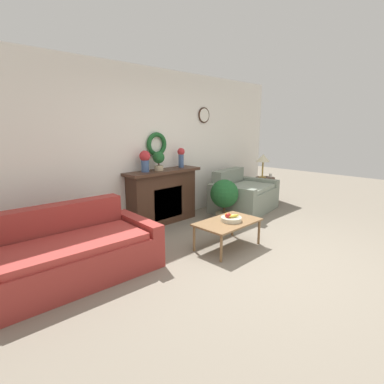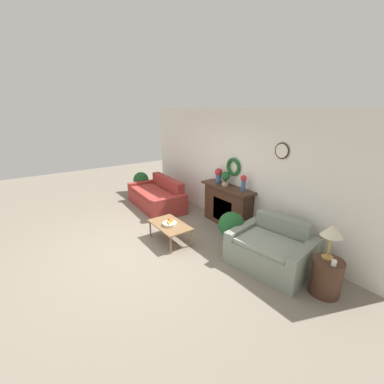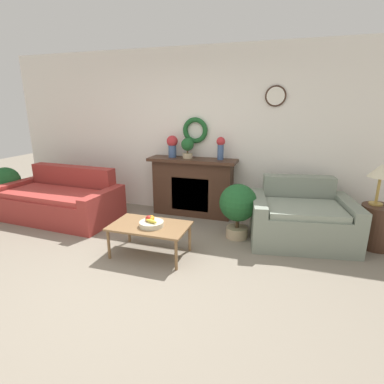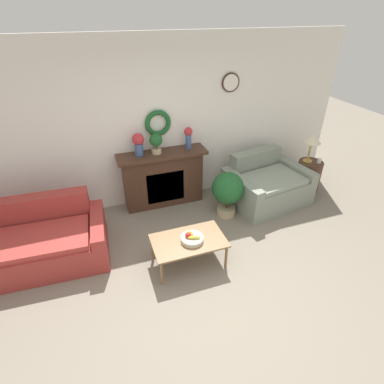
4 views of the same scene
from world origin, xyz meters
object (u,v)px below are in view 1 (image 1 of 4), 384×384
Objects in this scene: fireplace at (163,196)px; potted_plant_on_mantel at (159,159)px; coffee_table at (228,224)px; potted_plant_floor_by_loveseat at (224,196)px; fruit_bowl at (231,218)px; vase_on_mantel_left at (145,160)px; mug at (271,175)px; vase_on_mantel_right at (181,156)px; side_table_by_loveseat at (265,189)px; couch_left at (70,253)px; table_lamp at (263,159)px; loveseat_right at (243,196)px.

potted_plant_on_mantel is (-0.08, -0.01, 0.67)m from fireplace.
coffee_table is 1.23× the size of potted_plant_floor_by_loveseat.
fruit_bowl is 0.83× the size of vase_on_mantel_left.
mug is 2.44m from vase_on_mantel_right.
fireplace is 2.72m from side_table_by_loveseat.
couch_left is 4.82m from mug.
coffee_table is 2.98m from table_lamp.
loveseat_right is 2.06m from potted_plant_on_mantel.
table_lamp is at bearing 141.34° from side_table_by_loveseat.
fireplace is 2.73× the size of table_lamp.
loveseat_right is at bearing -22.73° from vase_on_mantel_right.
coffee_table is 2.90× the size of potted_plant_on_mantel.
coffee_table is 1.73m from potted_plant_on_mantel.
fireplace is 0.68m from potted_plant_on_mantel.
side_table_by_loveseat is (4.71, 0.36, -0.00)m from couch_left.
couch_left is 23.43× the size of mug.
table_lamp is 1.49× the size of vase_on_mantel_right.
side_table_by_loveseat is at bearing 142.13° from mug.
fruit_bowl is at bearing -107.26° from vase_on_mantel_right.
fireplace is 1.57m from fruit_bowl.
fireplace is at bearing 141.44° from potted_plant_floor_by_loveseat.
couch_left is 2.92m from potted_plant_floor_by_loveseat.
coffee_table is at bearing -160.09° from mug.
vase_on_mantel_right reaches higher than side_table_by_loveseat.
coffee_table is 0.09m from fruit_bowl.
fireplace reaches higher than side_table_by_loveseat.
vase_on_mantel_left is 0.82m from vase_on_mantel_right.
vase_on_mantel_right is (-1.26, 0.53, 0.87)m from loveseat_right.
side_table_by_loveseat is 1.06× the size of table_lamp.
potted_plant_on_mantel is (0.28, -0.02, -0.02)m from vase_on_mantel_left.
vase_on_mantel_right is 1.09m from potted_plant_floor_by_loveseat.
couch_left is 2.15m from fruit_bowl.
loveseat_right is 2.04m from fruit_bowl.
fruit_bowl is (2.01, -0.76, 0.15)m from couch_left.
potted_plant_floor_by_loveseat reaches higher than mug.
vase_on_mantel_right is (0.46, 0.01, 0.69)m from fireplace.
fireplace reaches higher than fruit_bowl.
table_lamp is (2.65, 1.17, 0.56)m from fruit_bowl.
potted_plant_on_mantel is (-0.02, 1.53, 0.80)m from coffee_table.
couch_left is at bearing -176.59° from mug.
coffee_table is 2.95m from side_table_by_loveseat.
potted_plant_floor_by_loveseat is (0.94, 0.84, 0.12)m from coffee_table.
mug is 0.24× the size of vase_on_mantel_left.
mug is (0.15, -0.12, -0.39)m from table_lamp.
vase_on_mantel_left is (-2.08, 0.53, 0.87)m from loveseat_right.
vase_on_mantel_left reaches higher than fireplace.
fruit_bowl is 0.38× the size of potted_plant_floor_by_loveseat.
potted_plant_on_mantel is (1.95, 0.79, 0.87)m from couch_left.
vase_on_mantel_left is (-0.36, 0.01, 0.69)m from fireplace.
potted_plant_on_mantel is at bearing 154.83° from loveseat_right.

